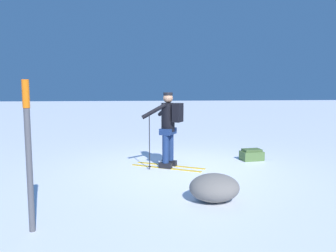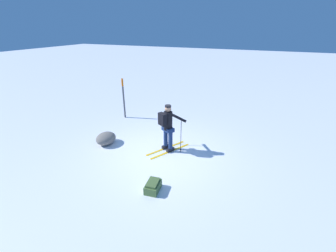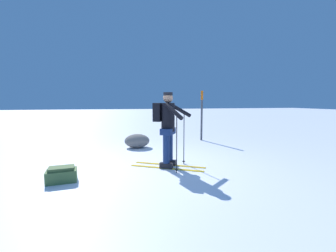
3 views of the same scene
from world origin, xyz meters
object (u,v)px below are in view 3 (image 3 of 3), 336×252
Objects in this scene: skier at (167,125)px; rock_boulder at (137,141)px; dropped_backpack at (62,175)px; trail_marker at (202,112)px.

skier is 2.55m from rock_boulder.
trail_marker reaches higher than dropped_backpack.
trail_marker is at bearing -139.09° from dropped_backpack.
dropped_backpack is 3.36m from rock_boulder.
rock_boulder is at bearing -78.43° from skier.
dropped_backpack is at bearing 13.01° from skier.
dropped_backpack is 5.81m from trail_marker.
trail_marker is at bearing -161.87° from rock_boulder.
trail_marker reaches higher than skier.
rock_boulder is (2.62, 0.86, -0.90)m from trail_marker.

